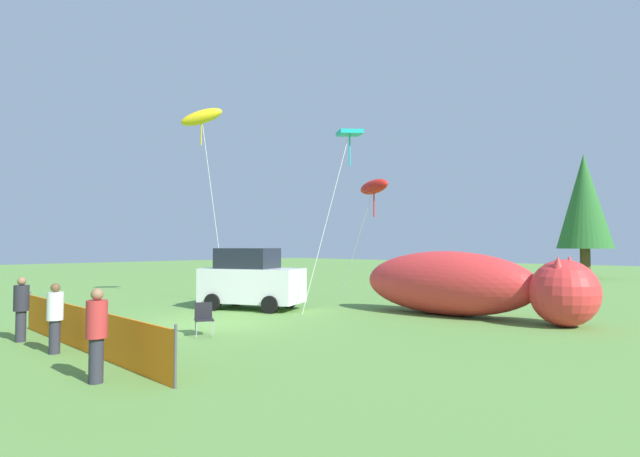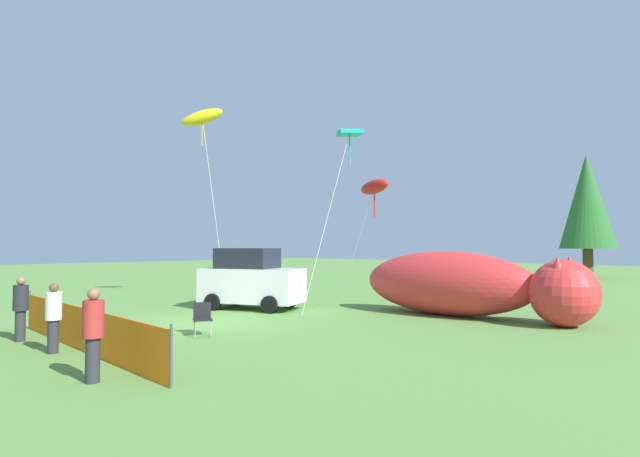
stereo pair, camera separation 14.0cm
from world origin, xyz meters
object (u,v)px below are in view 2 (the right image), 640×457
Objects in this scene: spectator_in_white_shirt at (21,306)px; kite_yellow_hero at (202,118)px; folding_chair at (202,316)px; kite_red_lizard at (374,187)px; spectator_in_green_shirt at (53,315)px; spectator_in_grey_shirt at (93,331)px; parked_car at (251,280)px; kite_teal_diamond at (349,136)px; inflatable_cat at (465,287)px.

spectator_in_white_shirt is 12.41m from kite_yellow_hero.
folding_chair is 10.55m from kite_red_lizard.
kite_red_lizard is 0.60× the size of kite_yellow_hero.
kite_yellow_hero reaches higher than kite_red_lizard.
folding_chair is 11.98m from kite_yellow_hero.
folding_chair is 0.56× the size of spectator_in_green_shirt.
kite_yellow_hero is (-6.24, -4.63, 3.30)m from kite_red_lizard.
kite_yellow_hero is (-5.21, 8.53, 7.35)m from spectator_in_white_shirt.
spectator_in_white_shirt is 5.23m from spectator_in_grey_shirt.
parked_car is 5.70m from folding_chair.
kite_red_lizard is (1.03, 13.16, 4.06)m from spectator_in_white_shirt.
kite_teal_diamond is (0.70, -2.44, 1.74)m from kite_red_lizard.
spectator_in_grey_shirt is (2.66, -3.92, 0.40)m from folding_chair.
spectator_in_white_shirt is 0.30× the size of kite_red_lizard.
inflatable_cat reaches higher than spectator_in_green_shirt.
parked_car is 2.51× the size of spectator_in_grey_shirt.
kite_teal_diamond is at bearing 92.14° from spectator_in_green_shirt.
parked_car reaches higher than inflatable_cat.
kite_teal_diamond reaches higher than inflatable_cat.
spectator_in_green_shirt is at bearing -85.21° from kite_red_lizard.
kite_teal_diamond reaches higher than spectator_in_white_shirt.
kite_teal_diamond is at bearing -74.04° from kite_red_lizard.
inflatable_cat is at bearing 72.15° from spectator_in_green_shirt.
folding_chair is at bearing 124.18° from spectator_in_grey_shirt.
kite_teal_diamond reaches higher than parked_car.
spectator_in_green_shirt reaches higher than folding_chair.
parked_car is 0.52× the size of inflatable_cat.
spectator_in_white_shirt is 0.24× the size of kite_teal_diamond.
spectator_in_green_shirt is at bearing -69.10° from folding_chair.
inflatable_cat is 12.13m from spectator_in_grey_shirt.
folding_chair is (3.58, -4.39, -0.61)m from parked_car.
spectator_in_white_shirt is at bearing 177.77° from spectator_in_grey_shirt.
kite_yellow_hero is (-4.21, 0.42, 7.12)m from parked_car.
kite_yellow_hero is at bearing 176.27° from folding_chair.
kite_teal_diamond reaches higher than kite_red_lizard.
folding_chair is 0.10× the size of kite_yellow_hero.
kite_red_lizard is 3.08m from kite_teal_diamond.
folding_chair is 0.13× the size of kite_teal_diamond.
spectator_in_green_shirt is (-3.80, -11.79, -0.17)m from inflatable_cat.
kite_red_lizard is at bearing 162.42° from inflatable_cat.
kite_yellow_hero is at bearing -162.47° from kite_teal_diamond.
kite_teal_diamond is (-3.51, 10.92, 5.78)m from spectator_in_grey_shirt.
spectator_in_white_shirt is (1.01, -8.11, -0.23)m from parked_car.
folding_chair is at bearing -83.12° from kite_teal_diamond.
kite_teal_diamond is 0.78× the size of kite_yellow_hero.
parked_car is at bearing 126.89° from spectator_in_grey_shirt.
parked_car reaches higher than spectator_in_grey_shirt.
inflatable_cat is 5.12× the size of spectator_in_green_shirt.
inflatable_cat is 7.14m from kite_teal_diamond.
spectator_in_white_shirt is 0.98× the size of spectator_in_grey_shirt.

